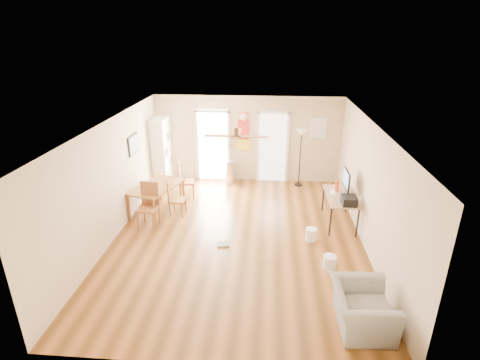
# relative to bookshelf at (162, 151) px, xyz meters

# --- Properties ---
(floor) EXTENTS (7.00, 7.00, 0.00)m
(floor) POSITION_rel_bookshelf_xyz_m (2.53, -3.08, -1.00)
(floor) COLOR brown
(floor) RESTS_ON ground
(ceiling) EXTENTS (5.50, 7.00, 0.00)m
(ceiling) POSITION_rel_bookshelf_xyz_m (2.53, -3.08, 1.60)
(ceiling) COLOR silver
(ceiling) RESTS_ON floor
(wall_back) EXTENTS (5.50, 0.04, 2.60)m
(wall_back) POSITION_rel_bookshelf_xyz_m (2.53, 0.42, 0.30)
(wall_back) COLOR beige
(wall_back) RESTS_ON floor
(wall_front) EXTENTS (5.50, 0.04, 2.60)m
(wall_front) POSITION_rel_bookshelf_xyz_m (2.53, -6.58, 0.30)
(wall_front) COLOR beige
(wall_front) RESTS_ON floor
(wall_left) EXTENTS (0.04, 7.00, 2.60)m
(wall_left) POSITION_rel_bookshelf_xyz_m (-0.22, -3.08, 0.30)
(wall_left) COLOR beige
(wall_left) RESTS_ON floor
(wall_right) EXTENTS (0.04, 7.00, 2.60)m
(wall_right) POSITION_rel_bookshelf_xyz_m (5.28, -3.08, 0.30)
(wall_right) COLOR beige
(wall_right) RESTS_ON floor
(crown_molding) EXTENTS (5.50, 7.00, 0.08)m
(crown_molding) POSITION_rel_bookshelf_xyz_m (2.53, -3.08, 1.56)
(crown_molding) COLOR white
(crown_molding) RESTS_ON wall_back
(kitchen_doorway) EXTENTS (0.90, 0.10, 2.10)m
(kitchen_doorway) POSITION_rel_bookshelf_xyz_m (1.48, 0.40, 0.05)
(kitchen_doorway) COLOR white
(kitchen_doorway) RESTS_ON wall_back
(bathroom_doorway) EXTENTS (0.80, 0.10, 2.10)m
(bathroom_doorway) POSITION_rel_bookshelf_xyz_m (3.28, 0.40, 0.05)
(bathroom_doorway) COLOR white
(bathroom_doorway) RESTS_ON wall_back
(wall_decal) EXTENTS (0.46, 0.03, 1.10)m
(wall_decal) POSITION_rel_bookshelf_xyz_m (2.41, 0.40, 0.55)
(wall_decal) COLOR red
(wall_decal) RESTS_ON wall_back
(ac_grille) EXTENTS (0.50, 0.04, 0.60)m
(ac_grille) POSITION_rel_bookshelf_xyz_m (4.58, 0.39, 0.70)
(ac_grille) COLOR white
(ac_grille) RESTS_ON wall_back
(framed_poster) EXTENTS (0.04, 0.66, 0.48)m
(framed_poster) POSITION_rel_bookshelf_xyz_m (-0.19, -1.68, 0.70)
(framed_poster) COLOR black
(framed_poster) RESTS_ON wall_left
(ceiling_fan) EXTENTS (1.24, 1.24, 0.20)m
(ceiling_fan) POSITION_rel_bookshelf_xyz_m (2.53, -3.38, 1.43)
(ceiling_fan) COLOR #593819
(ceiling_fan) RESTS_ON ceiling
(bookshelf) EXTENTS (0.63, 0.97, 1.99)m
(bookshelf) POSITION_rel_bookshelf_xyz_m (0.00, 0.00, 0.00)
(bookshelf) COLOR white
(bookshelf) RESTS_ON floor
(dining_table) EXTENTS (1.28, 1.64, 0.72)m
(dining_table) POSITION_rel_bookshelf_xyz_m (0.38, -1.97, -0.64)
(dining_table) COLOR olive
(dining_table) RESTS_ON floor
(dining_chair_right_a) EXTENTS (0.49, 0.49, 1.00)m
(dining_chair_right_a) POSITION_rel_bookshelf_xyz_m (0.93, -1.00, -0.50)
(dining_chair_right_a) COLOR #92572F
(dining_chair_right_a) RESTS_ON floor
(dining_chair_right_b) EXTENTS (0.40, 0.40, 0.90)m
(dining_chair_right_b) POSITION_rel_bookshelf_xyz_m (0.93, -2.09, -0.54)
(dining_chair_right_b) COLOR #AA7537
(dining_chair_right_b) RESTS_ON floor
(dining_chair_near) EXTENTS (0.47, 0.47, 1.06)m
(dining_chair_near) POSITION_rel_bookshelf_xyz_m (0.39, -2.75, -0.47)
(dining_chair_near) COLOR #945F2F
(dining_chair_near) RESTS_ON floor
(trash_can) EXTENTS (0.38, 0.38, 0.71)m
(trash_can) POSITION_rel_bookshelf_xyz_m (2.03, 0.15, -0.64)
(trash_can) COLOR silver
(trash_can) RESTS_ON floor
(torchiere_lamp) EXTENTS (0.40, 0.40, 1.71)m
(torchiere_lamp) POSITION_rel_bookshelf_xyz_m (4.09, 0.09, -0.14)
(torchiere_lamp) COLOR black
(torchiere_lamp) RESTS_ON floor
(computer_desk) EXTENTS (0.68, 1.36, 0.73)m
(computer_desk) POSITION_rel_bookshelf_xyz_m (4.89, -2.22, -0.63)
(computer_desk) COLOR tan
(computer_desk) RESTS_ON floor
(imac) EXTENTS (0.25, 0.64, 0.60)m
(imac) POSITION_rel_bookshelf_xyz_m (5.00, -2.14, 0.03)
(imac) COLOR black
(imac) RESTS_ON computer_desk
(keyboard) EXTENTS (0.18, 0.39, 0.01)m
(keyboard) POSITION_rel_bookshelf_xyz_m (4.73, -2.02, -0.26)
(keyboard) COLOR white
(keyboard) RESTS_ON computer_desk
(printer) EXTENTS (0.33, 0.38, 0.19)m
(printer) POSITION_rel_bookshelf_xyz_m (4.98, -2.69, -0.17)
(printer) COLOR black
(printer) RESTS_ON computer_desk
(orange_bottle) EXTENTS (0.10, 0.10, 0.26)m
(orange_bottle) POSITION_rel_bookshelf_xyz_m (4.83, -1.96, -0.14)
(orange_bottle) COLOR #EA3E14
(orange_bottle) RESTS_ON computer_desk
(wastebasket_a) EXTENTS (0.29, 0.29, 0.28)m
(wastebasket_a) POSITION_rel_bookshelf_xyz_m (4.16, -3.08, -0.85)
(wastebasket_a) COLOR white
(wastebasket_a) RESTS_ON floor
(wastebasket_b) EXTENTS (0.30, 0.30, 0.30)m
(wastebasket_b) POSITION_rel_bookshelf_xyz_m (4.41, -4.15, -0.85)
(wastebasket_b) COLOR white
(wastebasket_b) RESTS_ON floor
(floor_cloth) EXTENTS (0.29, 0.24, 0.04)m
(floor_cloth) POSITION_rel_bookshelf_xyz_m (2.23, -3.45, -0.98)
(floor_cloth) COLOR #9A9A95
(floor_cloth) RESTS_ON floor
(armchair) EXTENTS (0.93, 1.06, 0.67)m
(armchair) POSITION_rel_bookshelf_xyz_m (4.68, -5.64, -0.66)
(armchair) COLOR gray
(armchair) RESTS_ON floor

